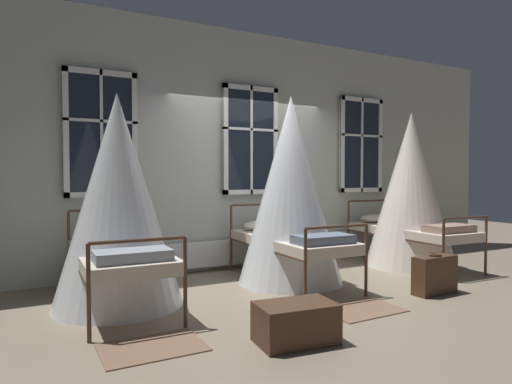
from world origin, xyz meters
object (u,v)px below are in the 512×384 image
object	(u,v)px
cot_second	(291,193)
cot_third	(411,192)
suitcase_dark	(435,275)
travel_trunk	(296,323)
cot_first	(118,203)

from	to	relation	value
cot_second	cot_third	size ratio (longest dim) A/B	1.02
cot_third	suitcase_dark	size ratio (longest dim) A/B	4.11
cot_second	suitcase_dark	xyz separation A→B (m)	(1.16, -1.27, -0.93)
cot_third	suitcase_dark	bearing A→B (deg)	144.16
cot_third	travel_trunk	xyz separation A→B (m)	(-3.24, -1.82, -0.96)
travel_trunk	cot_first	bearing A→B (deg)	121.73
cot_first	suitcase_dark	size ratio (longest dim) A/B	3.93
cot_first	cot_third	world-z (taller)	cot_third
cot_third	travel_trunk	distance (m)	3.84
cot_second	travel_trunk	size ratio (longest dim) A/B	3.72
cot_second	cot_third	world-z (taller)	cot_second
cot_first	suitcase_dark	world-z (taller)	cot_first
cot_first	cot_third	bearing A→B (deg)	-88.61
travel_trunk	suitcase_dark	bearing A→B (deg)	12.96
cot_third	suitcase_dark	world-z (taller)	cot_third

